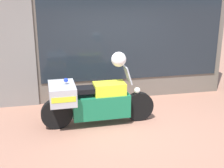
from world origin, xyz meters
TOP-DOWN VIEW (x-y plane):
  - ground_plane at (0.00, 0.00)m, footprint 60.00×60.00m
  - shop_building at (-0.45, 2.00)m, footprint 6.05×0.55m
  - window_display at (0.45, 2.03)m, footprint 4.56×0.30m
  - paramedic_motorcycle at (-0.85, 0.31)m, footprint 2.49×0.82m
  - white_helmet at (-0.23, 0.33)m, footprint 0.32×0.32m

SIDE VIEW (x-z plane):
  - ground_plane at x=0.00m, z-range 0.00..0.00m
  - window_display at x=0.45m, z-range -0.57..1.56m
  - paramedic_motorcycle at x=-0.85m, z-range -0.07..1.22m
  - white_helmet at x=-0.23m, z-range 1.29..1.60m
  - shop_building at x=-0.45m, z-range 0.01..3.91m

